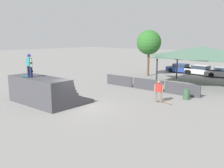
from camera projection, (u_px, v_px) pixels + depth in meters
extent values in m
plane|color=gray|center=(78.00, 108.00, 17.73)|extent=(160.00, 160.00, 0.00)
cube|color=#424247|center=(51.00, 100.00, 19.56)|extent=(5.51, 3.95, 0.25)
cube|color=#424247|center=(46.00, 98.00, 19.14)|extent=(5.51, 2.97, 0.25)
cube|color=#424247|center=(44.00, 95.00, 18.96)|extent=(5.51, 2.61, 0.25)
cube|color=#424247|center=(42.00, 92.00, 18.82)|extent=(5.51, 2.36, 0.25)
cube|color=#424247|center=(41.00, 89.00, 18.71)|extent=(5.51, 2.19, 0.25)
cube|color=#424247|center=(40.00, 86.00, 18.61)|extent=(5.51, 2.07, 0.25)
cube|color=#424247|center=(39.00, 82.00, 18.53)|extent=(5.51, 1.98, 0.25)
cube|color=#424247|center=(39.00, 79.00, 18.47)|extent=(5.51, 1.93, 0.25)
cylinder|color=silver|center=(50.00, 76.00, 19.17)|extent=(5.40, 0.07, 0.07)
cube|color=#1E2347|center=(31.00, 72.00, 18.31)|extent=(0.17, 0.17, 0.83)
cube|color=black|center=(31.00, 71.00, 18.32)|extent=(0.20, 0.15, 0.12)
cube|color=#1E2347|center=(29.00, 71.00, 18.56)|extent=(0.17, 0.17, 0.83)
cube|color=black|center=(29.00, 71.00, 18.57)|extent=(0.20, 0.15, 0.12)
cube|color=teal|center=(29.00, 62.00, 18.30)|extent=(0.47, 0.26, 0.59)
cylinder|color=beige|center=(31.00, 63.00, 18.12)|extent=(0.12, 0.12, 0.59)
cylinder|color=black|center=(31.00, 63.00, 18.11)|extent=(0.18, 0.18, 0.09)
cylinder|color=beige|center=(27.00, 62.00, 18.50)|extent=(0.12, 0.12, 0.59)
cylinder|color=black|center=(27.00, 62.00, 18.50)|extent=(0.18, 0.18, 0.09)
sphere|color=beige|center=(29.00, 56.00, 18.22)|extent=(0.23, 0.23, 0.23)
sphere|color=#232399|center=(29.00, 56.00, 18.21)|extent=(0.26, 0.26, 0.26)
cylinder|color=green|center=(28.00, 77.00, 18.56)|extent=(0.05, 0.03, 0.05)
cylinder|color=green|center=(27.00, 77.00, 18.44)|extent=(0.05, 0.03, 0.05)
cylinder|color=green|center=(24.00, 76.00, 18.82)|extent=(0.05, 0.03, 0.05)
cylinder|color=green|center=(23.00, 76.00, 18.70)|extent=(0.05, 0.03, 0.05)
cube|color=teal|center=(25.00, 76.00, 18.62)|extent=(0.76, 0.27, 0.02)
cube|color=teal|center=(28.00, 76.00, 18.43)|extent=(0.11, 0.21, 0.02)
cube|color=#6B6051|center=(156.00, 97.00, 19.27)|extent=(0.21, 0.21, 0.85)
cube|color=#6B6051|center=(161.00, 97.00, 19.16)|extent=(0.21, 0.21, 0.85)
cube|color=red|center=(159.00, 88.00, 19.08)|extent=(0.51, 0.39, 0.60)
cylinder|color=#A87A5B|center=(155.00, 88.00, 19.18)|extent=(0.15, 0.15, 0.60)
cylinder|color=#A87A5B|center=(163.00, 89.00, 19.00)|extent=(0.15, 0.15, 0.60)
sphere|color=#A87A5B|center=(159.00, 82.00, 19.00)|extent=(0.23, 0.23, 0.23)
cylinder|color=blue|center=(166.00, 102.00, 19.21)|extent=(0.06, 0.05, 0.05)
cylinder|color=blue|center=(168.00, 102.00, 19.25)|extent=(0.06, 0.05, 0.05)
cylinder|color=blue|center=(169.00, 104.00, 18.78)|extent=(0.06, 0.05, 0.05)
cylinder|color=blue|center=(171.00, 104.00, 18.82)|extent=(0.06, 0.05, 0.05)
cube|color=tan|center=(168.00, 103.00, 19.01)|extent=(0.74, 0.58, 0.02)
cube|color=tan|center=(166.00, 101.00, 19.33)|extent=(0.18, 0.22, 0.02)
cube|color=#3D3D42|center=(119.00, 81.00, 25.90)|extent=(3.25, 0.12, 1.05)
cube|color=#3D3D42|center=(148.00, 85.00, 23.71)|extent=(3.25, 0.12, 1.05)
cube|color=#3D3D42|center=(182.00, 89.00, 21.53)|extent=(3.25, 0.12, 1.05)
cylinder|color=#2D2D33|center=(157.00, 71.00, 26.58)|extent=(0.16, 0.16, 2.78)
cylinder|color=#2D2D33|center=(177.00, 67.00, 30.21)|extent=(0.16, 0.16, 2.78)
cube|color=#4C705B|center=(202.00, 58.00, 25.71)|extent=(9.00, 5.67, 0.10)
pyramid|color=#4C705B|center=(202.00, 52.00, 25.59)|extent=(8.82, 5.56, 1.17)
cylinder|color=brown|center=(148.00, 64.00, 32.24)|extent=(0.28, 0.28, 3.19)
sphere|color=#2D6B28|center=(149.00, 42.00, 31.74)|extent=(3.11, 3.11, 3.11)
cylinder|color=#385B3D|center=(186.00, 94.00, 20.13)|extent=(0.52, 0.52, 0.85)
cube|color=navy|center=(181.00, 69.00, 35.24)|extent=(4.19, 1.91, 0.62)
cube|color=#283342|center=(181.00, 65.00, 35.21)|extent=(1.98, 1.51, 0.46)
cube|color=navy|center=(181.00, 64.00, 35.17)|extent=(1.89, 1.47, 0.04)
cylinder|color=black|center=(192.00, 71.00, 34.96)|extent=(0.65, 0.24, 0.64)
cylinder|color=black|center=(187.00, 72.00, 33.89)|extent=(0.65, 0.24, 0.64)
cylinder|color=black|center=(176.00, 69.00, 36.65)|extent=(0.65, 0.24, 0.64)
cylinder|color=black|center=(171.00, 70.00, 35.58)|extent=(0.65, 0.24, 0.64)
cube|color=silver|center=(201.00, 71.00, 33.18)|extent=(4.55, 2.22, 0.62)
cube|color=#283342|center=(201.00, 67.00, 33.16)|extent=(2.18, 1.68, 0.46)
cube|color=silver|center=(201.00, 66.00, 33.12)|extent=(2.09, 1.64, 0.04)
cylinder|color=black|center=(214.00, 73.00, 32.79)|extent=(0.66, 0.27, 0.64)
cylinder|color=black|center=(208.00, 74.00, 31.72)|extent=(0.66, 0.27, 0.64)
cylinder|color=black|center=(195.00, 71.00, 34.70)|extent=(0.66, 0.27, 0.64)
cylinder|color=black|center=(189.00, 72.00, 33.63)|extent=(0.66, 0.27, 0.64)
cube|color=#A8AAAF|center=(224.00, 74.00, 31.08)|extent=(4.74, 2.52, 0.62)
cube|color=#283342|center=(223.00, 69.00, 31.03)|extent=(2.32, 1.80, 0.46)
cube|color=#A8AAAF|center=(224.00, 67.00, 30.99)|extent=(2.22, 1.75, 0.04)
cylinder|color=black|center=(213.00, 73.00, 32.43)|extent=(0.67, 0.32, 0.64)
cylinder|color=black|center=(211.00, 75.00, 31.10)|extent=(0.67, 0.32, 0.64)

